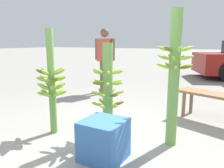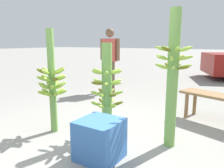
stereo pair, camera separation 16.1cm
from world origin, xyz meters
name	(u,v)px [view 2 (the right image)]	position (x,y,z in m)	size (l,w,h in m)	color
ground_plane	(94,146)	(0.00, 0.00, 0.00)	(80.00, 80.00, 0.00)	gray
banana_stalk_left	(52,82)	(-0.78, 0.07, 0.73)	(0.42, 0.42, 1.46)	#6B9E47
banana_stalk_center	(107,90)	(-0.06, 0.38, 0.65)	(0.46, 0.46, 1.27)	#6B9E47
banana_stalk_right	(173,77)	(0.78, 0.53, 0.87)	(0.45, 0.45, 1.66)	#6B9E47
vendor_person	(110,54)	(-1.49, 2.65, 0.97)	(0.57, 0.22, 1.62)	brown
produce_crate	(100,139)	(0.23, -0.20, 0.22)	(0.45, 0.45, 0.45)	#386BB2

